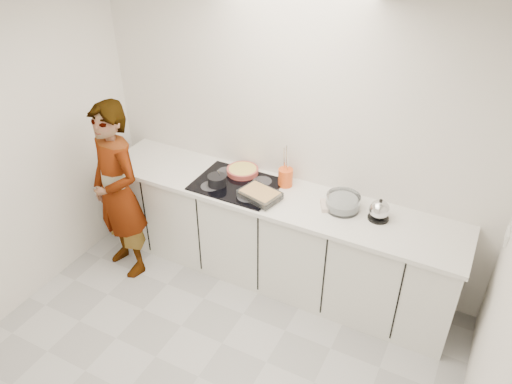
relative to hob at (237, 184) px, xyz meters
The scene contains 15 objects.
floor 1.60m from the hob, 74.48° to the right, with size 3.60×3.20×0.00m, color #BCBCBC.
ceiling 2.13m from the hob, 74.48° to the right, with size 3.60×3.20×0.00m, color white.
wall_back 0.62m from the hob, 44.17° to the left, with size 3.60×0.00×2.60m, color white.
wall_right 2.51m from the hob, 29.95° to the right, with size 0.02×3.20×2.60m.
base_cabinets 0.60m from the hob, ahead, with size 3.20×0.58×0.87m, color white.
countertop 0.35m from the hob, ahead, with size 3.24×0.64×0.04m, color white.
hob is the anchor object (origin of this frame).
tart_dish 0.19m from the hob, 102.12° to the left, with size 0.29×0.29×0.05m.
saucepan 0.18m from the hob, 145.98° to the right, with size 0.21×0.21×0.15m.
baking_dish 0.30m from the hob, 19.93° to the right, with size 0.37×0.31×0.06m.
mixing_bowl 0.94m from the hob, ahead, with size 0.32×0.32×0.13m.
tea_towel 0.88m from the hob, ahead, with size 0.22×0.16×0.04m, color white.
kettle 1.24m from the hob, ahead, with size 0.19×0.19×0.19m.
utensil_crock 0.43m from the hob, 27.25° to the left, with size 0.13×0.13×0.16m, color #F2571B.
cook 1.05m from the hob, 152.07° to the right, with size 0.61×0.40×1.68m, color white.
Camera 1 is at (1.49, -1.92, 3.25)m, focal length 35.00 mm.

